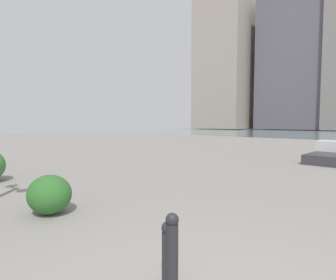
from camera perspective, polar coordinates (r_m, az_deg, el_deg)
name	(u,v)px	position (r m, az deg, el deg)	size (l,w,h in m)	color
building_annex	(299,65)	(72.02, 26.54, 14.37)	(16.18, 13.63, 32.56)	#5B5660
building_highrise	(227,58)	(74.06, 12.64, 17.06)	(12.71, 14.27, 37.27)	#9E9384
bollard_near	(172,250)	(2.77, 0.91, -22.69)	(0.13, 0.13, 0.76)	#232328
bollard_mid	(168,252)	(2.84, -0.03, -23.22)	(0.13, 0.13, 0.66)	#232328
shrub_wide	(50,194)	(5.25, -24.32, -10.70)	(0.82, 0.74, 0.70)	#2D6628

